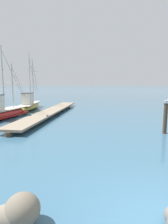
{
  "coord_description": "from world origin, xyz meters",
  "views": [
    {
      "loc": [
        -1.83,
        -4.34,
        3.37
      ],
      "look_at": [
        -2.65,
        8.67,
        1.4
      ],
      "focal_mm": 31.32,
      "sensor_mm": 36.0,
      "label": 1
    }
  ],
  "objects_px": {
    "mooring_piling": "(165,118)",
    "perched_seagull": "(166,101)",
    "shore_rock_mid_cluster": "(19,213)",
    "fishing_boat_1": "(30,104)",
    "fishing_boat_0": "(2,112)"
  },
  "relations": [
    {
      "from": "mooring_piling",
      "to": "perched_seagull",
      "type": "height_order",
      "value": "perched_seagull"
    },
    {
      "from": "mooring_piling",
      "to": "perched_seagull",
      "type": "distance_m",
      "value": 1.12
    },
    {
      "from": "mooring_piling",
      "to": "shore_rock_mid_cluster",
      "type": "relative_size",
      "value": 1.73
    },
    {
      "from": "mooring_piling",
      "to": "shore_rock_mid_cluster",
      "type": "height_order",
      "value": "mooring_piling"
    },
    {
      "from": "perched_seagull",
      "to": "shore_rock_mid_cluster",
      "type": "relative_size",
      "value": 0.32
    },
    {
      "from": "fishing_boat_1",
      "to": "shore_rock_mid_cluster",
      "type": "xyz_separation_m",
      "value": [
        6.57,
        -19.87,
        -0.32
      ]
    },
    {
      "from": "perched_seagull",
      "to": "shore_rock_mid_cluster",
      "type": "height_order",
      "value": "perched_seagull"
    },
    {
      "from": "shore_rock_mid_cluster",
      "to": "perched_seagull",
      "type": "bearing_deg",
      "value": 54.66
    },
    {
      "from": "perched_seagull",
      "to": "fishing_boat_0",
      "type": "bearing_deg",
      "value": 161.38
    },
    {
      "from": "fishing_boat_0",
      "to": "perched_seagull",
      "type": "distance_m",
      "value": 14.24
    },
    {
      "from": "perched_seagull",
      "to": "shore_rock_mid_cluster",
      "type": "bearing_deg",
      "value": -125.34
    },
    {
      "from": "perched_seagull",
      "to": "mooring_piling",
      "type": "bearing_deg",
      "value": 20.26
    },
    {
      "from": "fishing_boat_0",
      "to": "mooring_piling",
      "type": "bearing_deg",
      "value": -18.61
    },
    {
      "from": "mooring_piling",
      "to": "perched_seagull",
      "type": "bearing_deg",
      "value": -159.74
    },
    {
      "from": "mooring_piling",
      "to": "shore_rock_mid_cluster",
      "type": "distance_m",
      "value": 11.03
    }
  ]
}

